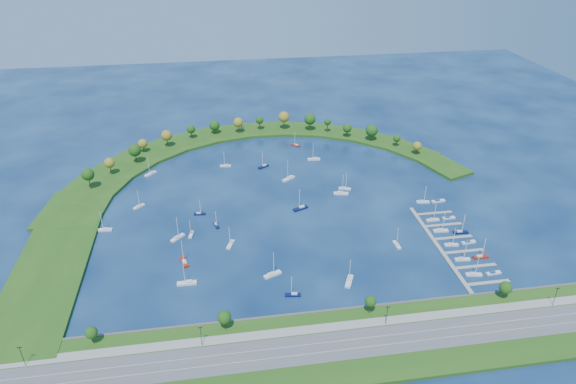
{
  "coord_description": "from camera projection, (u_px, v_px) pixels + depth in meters",
  "views": [
    {
      "loc": [
        -37.61,
        -270.61,
        160.75
      ],
      "look_at": [
        5.0,
        5.0,
        4.0
      ],
      "focal_mm": 31.34,
      "sensor_mm": 36.0,
      "label": 1
    }
  ],
  "objects": [
    {
      "name": "moored_boat_7",
      "position": [
        191.0,
        234.0,
        284.15
      ],
      "size": [
        3.31,
        7.2,
        10.21
      ],
      "rotation": [
        0.0,
        0.0,
        4.51
      ],
      "color": "silver",
      "rests_on": "ground"
    },
    {
      "name": "moored_boat_21",
      "position": [
        200.0,
        213.0,
        303.39
      ],
      "size": [
        7.03,
        2.45,
        10.15
      ],
      "rotation": [
        0.0,
        0.0,
        6.21
      ],
      "color": "#0A1040",
      "rests_on": "ground"
    },
    {
      "name": "docked_boat_0",
      "position": [
        474.0,
        274.0,
        252.74
      ],
      "size": [
        8.36,
        3.6,
        11.9
      ],
      "rotation": [
        0.0,
        0.0,
        -0.17
      ],
      "color": "silver",
      "rests_on": "ground"
    },
    {
      "name": "south_shoreline",
      "position": [
        323.0,
        347.0,
        210.56
      ],
      "size": [
        420.0,
        43.1,
        11.6
      ],
      "color": "#234C14",
      "rests_on": "ground"
    },
    {
      "name": "docked_boat_6",
      "position": [
        441.0,
        230.0,
        287.31
      ],
      "size": [
        8.79,
        3.11,
        12.68
      ],
      "rotation": [
        0.0,
        0.0,
        -0.08
      ],
      "color": "silver",
      "rests_on": "ground"
    },
    {
      "name": "docked_boat_5",
      "position": [
        468.0,
        242.0,
        277.48
      ],
      "size": [
        8.21,
        3.03,
        1.64
      ],
      "rotation": [
        0.0,
        0.0,
        0.1
      ],
      "color": "silver",
      "rests_on": "ground"
    },
    {
      "name": "moored_boat_9",
      "position": [
        272.0,
        274.0,
        252.55
      ],
      "size": [
        9.69,
        6.18,
        13.84
      ],
      "rotation": [
        0.0,
        0.0,
        0.41
      ],
      "color": "silver",
      "rests_on": "ground"
    },
    {
      "name": "moored_boat_2",
      "position": [
        105.0,
        229.0,
        288.09
      ],
      "size": [
        8.54,
        2.97,
        12.33
      ],
      "rotation": [
        0.0,
        0.0,
        3.07
      ],
      "color": "silver",
      "rests_on": "ground"
    },
    {
      "name": "moored_boat_12",
      "position": [
        216.0,
        225.0,
        292.38
      ],
      "size": [
        3.59,
        7.09,
        10.03
      ],
      "rotation": [
        0.0,
        0.0,
        4.97
      ],
      "color": "#0A1040",
      "rests_on": "ground"
    },
    {
      "name": "moored_boat_13",
      "position": [
        264.0,
        166.0,
        359.32
      ],
      "size": [
        8.42,
        6.45,
        12.41
      ],
      "rotation": [
        0.0,
        0.0,
        3.69
      ],
      "color": "#0A1040",
      "rests_on": "ground"
    },
    {
      "name": "moored_boat_8",
      "position": [
        301.0,
        208.0,
        308.77
      ],
      "size": [
        9.96,
        6.26,
        14.22
      ],
      "rotation": [
        0.0,
        0.0,
        3.54
      ],
      "color": "#0A1040",
      "rests_on": "ground"
    },
    {
      "name": "moored_boat_11",
      "position": [
        293.0,
        294.0,
        239.46
      ],
      "size": [
        7.8,
        3.14,
        11.14
      ],
      "rotation": [
        0.0,
        0.0,
        3.0
      ],
      "color": "#0A1040",
      "rests_on": "ground"
    },
    {
      "name": "docked_boat_2",
      "position": [
        462.0,
        259.0,
        263.74
      ],
      "size": [
        8.25,
        3.08,
        11.85
      ],
      "rotation": [
        0.0,
        0.0,
        -0.1
      ],
      "color": "silver",
      "rests_on": "ground"
    },
    {
      "name": "docked_boat_9",
      "position": [
        449.0,
        218.0,
        299.54
      ],
      "size": [
        7.81,
        2.49,
        1.58
      ],
      "rotation": [
        0.0,
        0.0,
        0.04
      ],
      "color": "silver",
      "rests_on": "ground"
    },
    {
      "name": "moored_boat_15",
      "position": [
        349.0,
        281.0,
        248.15
      ],
      "size": [
        6.49,
        9.81,
        14.08
      ],
      "rotation": [
        0.0,
        0.0,
        4.27
      ],
      "color": "silver",
      "rests_on": "ground"
    },
    {
      "name": "moored_boat_16",
      "position": [
        187.0,
        283.0,
        246.82
      ],
      "size": [
        9.59,
        2.82,
        14.04
      ],
      "rotation": [
        0.0,
        0.0,
        3.13
      ],
      "color": "silver",
      "rests_on": "ground"
    },
    {
      "name": "moored_boat_18",
      "position": [
        231.0,
        244.0,
        275.58
      ],
      "size": [
        5.27,
        8.68,
        12.36
      ],
      "rotation": [
        0.0,
        0.0,
        4.34
      ],
      "color": "silver",
      "rests_on": "ground"
    },
    {
      "name": "moored_boat_5",
      "position": [
        345.0,
        188.0,
        330.87
      ],
      "size": [
        8.23,
        4.65,
        11.66
      ],
      "rotation": [
        0.0,
        0.0,
        5.96
      ],
      "color": "silver",
      "rests_on": "ground"
    },
    {
      "name": "moored_boat_4",
      "position": [
        226.0,
        165.0,
        360.33
      ],
      "size": [
        7.99,
        3.02,
        11.46
      ],
      "rotation": [
        0.0,
        0.0,
        3.03
      ],
      "color": "silver",
      "rests_on": "ground"
    },
    {
      "name": "docked_boat_11",
      "position": [
        438.0,
        201.0,
        316.73
      ],
      "size": [
        8.91,
        3.23,
        1.78
      ],
      "rotation": [
        0.0,
        0.0,
        0.09
      ],
      "color": "silver",
      "rests_on": "ground"
    },
    {
      "name": "moored_boat_3",
      "position": [
        296.0,
        145.0,
        391.83
      ],
      "size": [
        7.37,
        6.76,
        11.51
      ],
      "rotation": [
        0.0,
        0.0,
        2.43
      ],
      "color": "maroon",
      "rests_on": "ground"
    },
    {
      "name": "docked_boat_1",
      "position": [
        493.0,
        273.0,
        253.96
      ],
      "size": [
        7.89,
        2.73,
        1.58
      ],
      "rotation": [
        0.0,
        0.0,
        0.07
      ],
      "color": "silver",
      "rests_on": "ground"
    },
    {
      "name": "breakwater",
      "position": [
        206.0,
        171.0,
        352.22
      ],
      "size": [
        286.74,
        247.64,
        2.0
      ],
      "color": "#234C14",
      "rests_on": "ground"
    },
    {
      "name": "moored_boat_19",
      "position": [
        289.0,
        178.0,
        342.81
      ],
      "size": [
        9.8,
        8.19,
        14.79
      ],
      "rotation": [
        0.0,
        0.0,
        3.77
      ],
      "color": "silver",
      "rests_on": "ground"
    },
    {
      "name": "moored_boat_1",
      "position": [
        397.0,
        244.0,
        275.16
      ],
      "size": [
        2.54,
        7.72,
        11.2
      ],
      "rotation": [
        0.0,
        0.0,
        1.62
      ],
      "color": "silver",
      "rests_on": "ground"
    },
    {
      "name": "docked_boat_10",
      "position": [
        423.0,
        201.0,
        315.75
      ],
      "size": [
        8.29,
        3.37,
        11.84
      ],
      "rotation": [
        0.0,
        0.0,
        -0.14
      ],
      "color": "silver",
      "rests_on": "ground"
    },
    {
      "name": "moored_boat_14",
      "position": [
        151.0,
        173.0,
        349.33
      ],
      "size": [
        8.26,
        8.19,
        13.36
      ],
      "rotation": [
        0.0,
        0.0,
        3.92
      ],
      "color": "silver",
      "rests_on": "ground"
    },
    {
      "name": "ground",
      "position": [
        281.0,
        202.0,
        316.9
      ],
      "size": [
        700.0,
        700.0,
        0.0
      ],
      "primitive_type": "plane",
      "color": "#071A40",
      "rests_on": "ground"
    },
    {
      "name": "moored_boat_20",
      "position": [
        139.0,
        206.0,
        310.73
      ],
      "size": [
        7.12,
        6.94,
        11.42
      ],
      "rotation": [
        0.0,
        0.0,
        0.76
      ],
      "color": "silver",
      "rests_on": "ground"
    },
    {
      "name": "docked_boat_3",
      "position": [
        481.0,
        256.0,
        265.52
      ],
      "size": [
        8.36,
        2.56,
        12.2
      ],
      "rotation": [
        0.0,
        0.0,
        0.03
      ],
      "color": "maroon",
      "rests_on": "ground"
    },
    {
      "name": "docked_boat_4",
      "position": [
        451.0,
        244.0,
        275.26
      ],
      "size": [
        7.85,
        3.06,
        11.24
      ],
      "rotation": [
        0.0,
        0.0,
        -0.12
      ],
      "color": "silver",
      "rests_on": "ground"
    },
    {
      "name": "breakwater_trees",
      "position": [
        248.0,
        134.0,
        385.91
      ],
      "size": [
        237.11,
        90.83,
        15.31
      ],
      "color": "#382314",
      "rests_on": "breakwater"
    },
    {
      "name": "moored_boat_10",
      "position": [
        184.0,
        262.0,
        261.55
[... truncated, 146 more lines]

